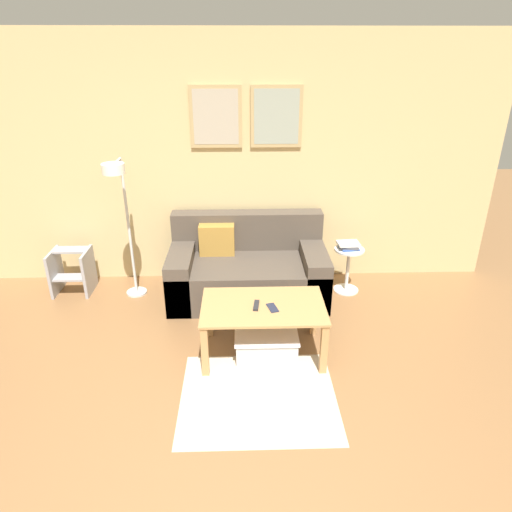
{
  "coord_description": "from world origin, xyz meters",
  "views": [
    {
      "loc": [
        0.11,
        -1.45,
        2.37
      ],
      "look_at": [
        0.22,
        1.85,
        0.85
      ],
      "focal_mm": 32.0,
      "sensor_mm": 36.0,
      "label": 1
    }
  ],
  "objects_px": {
    "couch": "(247,270)",
    "coffee_table": "(263,314)",
    "book_stack": "(349,246)",
    "remote_control": "(256,305)",
    "side_table": "(348,266)",
    "cell_phone": "(272,308)",
    "storage_bin": "(266,343)",
    "step_stool": "(72,270)",
    "floor_lamp": "(121,202)"
  },
  "relations": [
    {
      "from": "step_stool",
      "to": "floor_lamp",
      "type": "bearing_deg",
      "value": -19.95
    },
    {
      "from": "storage_bin",
      "to": "cell_phone",
      "type": "height_order",
      "value": "cell_phone"
    },
    {
      "from": "side_table",
      "to": "step_stool",
      "type": "distance_m",
      "value": 2.89
    },
    {
      "from": "cell_phone",
      "to": "step_stool",
      "type": "distance_m",
      "value": 2.36
    },
    {
      "from": "couch",
      "to": "remote_control",
      "type": "height_order",
      "value": "couch"
    },
    {
      "from": "coffee_table",
      "to": "side_table",
      "type": "bearing_deg",
      "value": 48.51
    },
    {
      "from": "book_stack",
      "to": "remote_control",
      "type": "relative_size",
      "value": 1.55
    },
    {
      "from": "coffee_table",
      "to": "step_stool",
      "type": "bearing_deg",
      "value": 149.81
    },
    {
      "from": "floor_lamp",
      "to": "cell_phone",
      "type": "bearing_deg",
      "value": -34.75
    },
    {
      "from": "remote_control",
      "to": "step_stool",
      "type": "height_order",
      "value": "remote_control"
    },
    {
      "from": "storage_bin",
      "to": "step_stool",
      "type": "relative_size",
      "value": 1.14
    },
    {
      "from": "coffee_table",
      "to": "book_stack",
      "type": "distance_m",
      "value": 1.42
    },
    {
      "from": "storage_bin",
      "to": "remote_control",
      "type": "height_order",
      "value": "remote_control"
    },
    {
      "from": "couch",
      "to": "coffee_table",
      "type": "height_order",
      "value": "couch"
    },
    {
      "from": "book_stack",
      "to": "cell_phone",
      "type": "relative_size",
      "value": 1.66
    },
    {
      "from": "coffee_table",
      "to": "cell_phone",
      "type": "height_order",
      "value": "cell_phone"
    },
    {
      "from": "couch",
      "to": "storage_bin",
      "type": "distance_m",
      "value": 1.08
    },
    {
      "from": "remote_control",
      "to": "couch",
      "type": "bearing_deg",
      "value": 100.19
    },
    {
      "from": "book_stack",
      "to": "floor_lamp",
      "type": "bearing_deg",
      "value": -175.49
    },
    {
      "from": "cell_phone",
      "to": "step_stool",
      "type": "bearing_deg",
      "value": 134.21
    },
    {
      "from": "storage_bin",
      "to": "book_stack",
      "type": "height_order",
      "value": "book_stack"
    },
    {
      "from": "side_table",
      "to": "floor_lamp",
      "type": "bearing_deg",
      "value": -175.77
    },
    {
      "from": "step_stool",
      "to": "storage_bin",
      "type": "bearing_deg",
      "value": -30.45
    },
    {
      "from": "coffee_table",
      "to": "floor_lamp",
      "type": "relative_size",
      "value": 0.7
    },
    {
      "from": "coffee_table",
      "to": "book_stack",
      "type": "bearing_deg",
      "value": 49.1
    },
    {
      "from": "storage_bin",
      "to": "coffee_table",
      "type": "bearing_deg",
      "value": 133.9
    },
    {
      "from": "couch",
      "to": "side_table",
      "type": "distance_m",
      "value": 1.05
    },
    {
      "from": "remote_control",
      "to": "cell_phone",
      "type": "relative_size",
      "value": 1.07
    },
    {
      "from": "storage_bin",
      "to": "floor_lamp",
      "type": "xyz_separation_m",
      "value": [
        -1.31,
        0.92,
        0.95
      ]
    },
    {
      "from": "couch",
      "to": "cell_phone",
      "type": "height_order",
      "value": "couch"
    },
    {
      "from": "floor_lamp",
      "to": "side_table",
      "type": "xyz_separation_m",
      "value": [
        2.23,
        0.16,
        -0.77
      ]
    },
    {
      "from": "book_stack",
      "to": "remote_control",
      "type": "distance_m",
      "value": 1.47
    },
    {
      "from": "coffee_table",
      "to": "book_stack",
      "type": "relative_size",
      "value": 4.33
    },
    {
      "from": "floor_lamp",
      "to": "step_stool",
      "type": "height_order",
      "value": "floor_lamp"
    },
    {
      "from": "step_stool",
      "to": "cell_phone",
      "type": "bearing_deg",
      "value": -30.34
    },
    {
      "from": "remote_control",
      "to": "step_stool",
      "type": "distance_m",
      "value": 2.23
    },
    {
      "from": "cell_phone",
      "to": "coffee_table",
      "type": "bearing_deg",
      "value": 130.21
    },
    {
      "from": "coffee_table",
      "to": "floor_lamp",
      "type": "bearing_deg",
      "value": 145.23
    },
    {
      "from": "coffee_table",
      "to": "book_stack",
      "type": "height_order",
      "value": "book_stack"
    },
    {
      "from": "couch",
      "to": "floor_lamp",
      "type": "distance_m",
      "value": 1.42
    },
    {
      "from": "remote_control",
      "to": "book_stack",
      "type": "bearing_deg",
      "value": 54.88
    },
    {
      "from": "couch",
      "to": "step_stool",
      "type": "bearing_deg",
      "value": 176.74
    },
    {
      "from": "coffee_table",
      "to": "remote_control",
      "type": "distance_m",
      "value": 0.11
    },
    {
      "from": "side_table",
      "to": "step_stool",
      "type": "bearing_deg",
      "value": 178.49
    },
    {
      "from": "floor_lamp",
      "to": "cell_phone",
      "type": "xyz_separation_m",
      "value": [
        1.36,
        -0.94,
        -0.59
      ]
    },
    {
      "from": "storage_bin",
      "to": "side_table",
      "type": "height_order",
      "value": "side_table"
    },
    {
      "from": "coffee_table",
      "to": "remote_control",
      "type": "height_order",
      "value": "remote_control"
    },
    {
      "from": "coffee_table",
      "to": "step_stool",
      "type": "xyz_separation_m",
      "value": [
        -1.95,
        1.14,
        -0.14
      ]
    },
    {
      "from": "coffee_table",
      "to": "book_stack",
      "type": "xyz_separation_m",
      "value": [
        0.93,
        1.07,
        0.14
      ]
    },
    {
      "from": "side_table",
      "to": "remote_control",
      "type": "relative_size",
      "value": 3.23
    }
  ]
}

